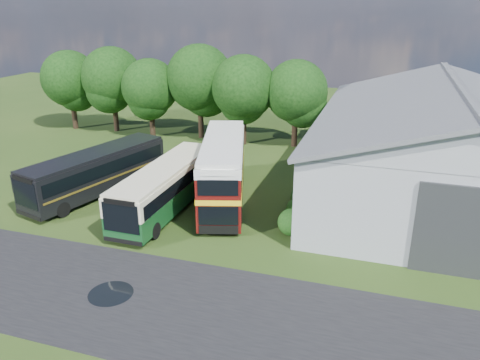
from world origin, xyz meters
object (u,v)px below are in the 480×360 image
(bus_dark_single, at_px, (97,172))
(bus_green_single, at_px, (166,187))
(storage_shed, at_px, (450,139))
(bus_maroon_double, at_px, (223,172))

(bus_dark_single, bearing_deg, bus_green_single, 4.85)
(storage_shed, distance_m, bus_green_single, 20.52)
(bus_dark_single, bearing_deg, storage_shed, 33.00)
(storage_shed, xyz_separation_m, bus_dark_single, (-24.43, -7.94, -2.45))
(bus_maroon_double, height_order, bus_dark_single, bus_maroon_double)
(storage_shed, relative_size, bus_dark_single, 2.06)
(bus_green_single, xyz_separation_m, bus_dark_single, (-6.18, 1.11, 0.03))
(bus_maroon_double, distance_m, bus_dark_single, 9.56)
(bus_maroon_double, xyz_separation_m, bus_dark_single, (-9.46, -1.16, -0.62))
(bus_green_single, relative_size, bus_dark_single, 0.96)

